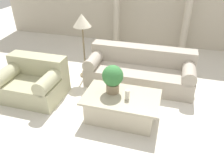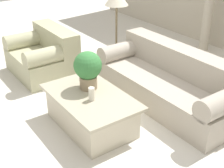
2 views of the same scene
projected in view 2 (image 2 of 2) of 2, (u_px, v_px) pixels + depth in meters
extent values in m
plane|color=silver|center=(117.00, 114.00, 4.43)|extent=(16.00, 16.00, 0.00)
cube|color=#ADA393|center=(166.00, 90.00, 4.64)|extent=(2.33, 0.93, 0.41)
cube|color=#ADA393|center=(182.00, 61.00, 4.61)|extent=(2.33, 0.33, 0.39)
cylinder|color=#ADA393|center=(124.00, 50.00, 5.24)|extent=(0.28, 0.93, 0.28)
cube|color=#B4B18C|center=(42.00, 63.00, 5.54)|extent=(1.22, 0.93, 0.41)
cube|color=#B4B18C|center=(56.00, 38.00, 5.51)|extent=(1.22, 0.33, 0.39)
cylinder|color=#B4B18C|center=(30.00, 39.00, 5.73)|extent=(0.28, 0.93, 0.28)
cylinder|color=#B4B18C|center=(52.00, 55.00, 5.06)|extent=(0.28, 0.93, 0.28)
cube|color=beige|center=(91.00, 112.00, 4.07)|extent=(1.16, 0.72, 0.43)
cube|color=#B3A98F|center=(90.00, 97.00, 3.97)|extent=(1.31, 0.82, 0.04)
cylinder|color=#937F60|center=(88.00, 82.00, 4.10)|extent=(0.23, 0.23, 0.17)
sphere|color=#387A3D|center=(88.00, 65.00, 3.99)|extent=(0.37, 0.37, 0.37)
cylinder|color=silver|center=(92.00, 94.00, 3.82)|extent=(0.08, 0.08, 0.17)
cylinder|color=brown|center=(116.00, 70.00, 5.70)|extent=(0.27, 0.27, 0.03)
cylinder|color=brown|center=(116.00, 39.00, 5.42)|extent=(0.04, 0.04, 1.18)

